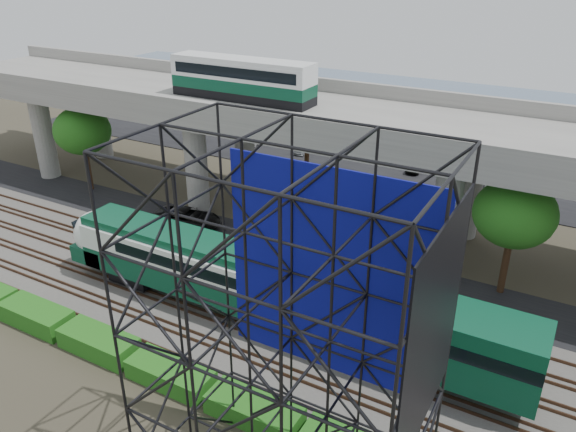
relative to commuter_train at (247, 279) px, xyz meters
The scene contains 13 objects.
ground 3.85m from the commuter_train, 128.32° to the right, with size 140.00×140.00×0.00m, color #474233.
ballast_bed 3.20m from the commuter_train, behind, with size 90.00×12.00×0.20m, color slate.
service_road 9.10m from the commuter_train, 100.54° to the left, with size 90.00×5.00×0.08m, color black.
parking_lot 32.16m from the commuter_train, 92.83° to the left, with size 90.00×18.00×0.08m, color black.
harbor_water 54.10m from the commuter_train, 91.68° to the left, with size 140.00×40.00×0.03m, color slate.
rail_tracks 3.04m from the commuter_train, behind, with size 90.00×9.52×0.16m.
commuter_train is the anchor object (origin of this frame).
overpass 15.13m from the commuter_train, 98.70° to the left, with size 80.00×12.00×12.40m.
scaffold_tower 13.75m from the commuter_train, 50.35° to the right, with size 9.36×6.36×15.00m.
hedge_strip 6.74m from the commuter_train, 95.21° to the right, with size 34.60×1.80×1.20m.
trees 15.71m from the commuter_train, 113.80° to the left, with size 40.94×16.94×7.69m.
suv 13.81m from the commuter_train, 143.53° to the left, with size 2.52×5.46×1.52m, color black.
parked_cars 31.72m from the commuter_train, 92.74° to the left, with size 34.38×9.47×1.31m.
Camera 1 is at (17.00, -20.75, 19.81)m, focal length 35.00 mm.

